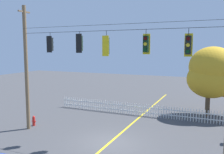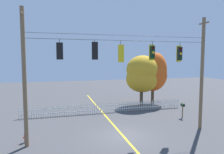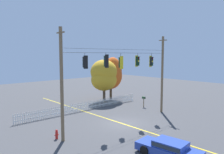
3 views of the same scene
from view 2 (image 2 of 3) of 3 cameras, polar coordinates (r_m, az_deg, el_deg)
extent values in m
plane|color=#424244|center=(16.09, 3.15, -16.05)|extent=(80.00, 80.00, 0.00)
cube|color=gold|center=(16.09, 3.15, -16.04)|extent=(0.16, 36.00, 0.01)
cylinder|color=brown|center=(14.41, -23.08, -0.33)|extent=(0.27, 0.27, 9.08)
cylinder|color=brown|center=(18.35, 23.62, 0.73)|extent=(0.27, 0.27, 9.08)
cube|color=brown|center=(14.63, -23.66, 15.83)|extent=(0.10, 1.10, 0.10)
cube|color=brown|center=(18.52, 24.08, 13.45)|extent=(0.10, 1.10, 0.10)
cylinder|color=black|center=(15.06, 3.29, 10.05)|extent=(13.28, 0.02, 0.02)
cylinder|color=black|center=(14.86, 3.61, 11.41)|extent=(13.28, 0.02, 0.02)
cylinder|color=black|center=(14.27, -14.34, 9.48)|extent=(0.03, 0.03, 0.35)
cube|color=black|center=(14.11, -14.27, 6.99)|extent=(0.43, 0.02, 1.12)
cube|color=black|center=(14.24, -14.28, 6.97)|extent=(0.30, 0.24, 0.90)
cylinder|color=#410706|center=(14.38, -14.32, 8.15)|extent=(0.20, 0.03, 0.20)
cube|color=black|center=(14.44, -14.33, 8.60)|extent=(0.22, 0.12, 0.06)
cylinder|color=yellow|center=(14.37, -14.29, 6.95)|extent=(0.20, 0.03, 0.20)
cube|color=black|center=(14.42, -14.31, 7.40)|extent=(0.22, 0.12, 0.06)
cylinder|color=#073513|center=(14.36, -14.27, 5.75)|extent=(0.20, 0.03, 0.20)
cube|color=black|center=(14.41, -14.28, 6.20)|extent=(0.22, 0.12, 0.06)
cylinder|color=black|center=(14.51, -4.87, 9.70)|extent=(0.03, 0.03, 0.27)
cube|color=black|center=(14.35, -4.76, 7.25)|extent=(0.43, 0.02, 1.23)
cube|color=#1E3323|center=(14.48, -4.85, 7.23)|extent=(0.30, 0.24, 0.99)
cylinder|color=#410706|center=(14.63, -4.96, 8.50)|extent=(0.20, 0.03, 0.20)
cube|color=#1E3323|center=(14.68, -5.00, 8.94)|extent=(0.22, 0.12, 0.06)
cylinder|color=yellow|center=(14.61, -4.95, 7.21)|extent=(0.20, 0.03, 0.20)
cube|color=#1E3323|center=(14.66, -4.99, 7.65)|extent=(0.22, 0.12, 0.06)
cylinder|color=#073513|center=(14.60, -4.94, 5.92)|extent=(0.20, 0.03, 0.20)
cube|color=#1E3323|center=(14.65, -4.98, 6.36)|extent=(0.22, 0.12, 0.06)
cylinder|color=black|center=(14.97, 2.39, 9.27)|extent=(0.03, 0.03, 0.43)
cube|color=yellow|center=(14.81, 2.54, 6.52)|extent=(0.43, 0.02, 1.26)
cube|color=black|center=(14.93, 2.38, 6.51)|extent=(0.30, 0.24, 1.01)
cylinder|color=#410706|center=(15.08, 2.23, 7.78)|extent=(0.20, 0.03, 0.20)
cube|color=black|center=(15.12, 2.18, 8.21)|extent=(0.22, 0.12, 0.06)
cylinder|color=yellow|center=(15.06, 2.22, 6.50)|extent=(0.20, 0.03, 0.20)
cube|color=black|center=(15.11, 2.17, 6.93)|extent=(0.22, 0.12, 0.06)
cylinder|color=#073513|center=(15.06, 2.22, 5.22)|extent=(0.20, 0.03, 0.20)
cube|color=black|center=(15.10, 2.17, 5.65)|extent=(0.22, 0.12, 0.06)
cylinder|color=black|center=(15.92, 11.17, 9.05)|extent=(0.03, 0.03, 0.36)
cube|color=yellow|center=(16.00, 10.92, 6.67)|extent=(0.43, 0.02, 1.18)
cube|color=black|center=(15.88, 11.13, 6.68)|extent=(0.30, 0.24, 0.95)
cylinder|color=#410706|center=(15.78, 11.37, 7.84)|extent=(0.20, 0.03, 0.20)
cube|color=black|center=(15.74, 11.45, 8.27)|extent=(0.22, 0.12, 0.06)
cylinder|color=yellow|center=(15.76, 11.35, 6.69)|extent=(0.20, 0.03, 0.20)
cube|color=black|center=(15.73, 11.43, 7.11)|extent=(0.22, 0.12, 0.06)
cylinder|color=#073513|center=(15.76, 11.33, 5.53)|extent=(0.20, 0.03, 0.20)
cube|color=black|center=(15.72, 11.41, 5.95)|extent=(0.22, 0.12, 0.06)
cylinder|color=black|center=(17.09, 18.32, 8.53)|extent=(0.03, 0.03, 0.41)
cube|color=yellow|center=(17.16, 18.01, 6.15)|extent=(0.43, 0.02, 1.25)
cube|color=black|center=(17.06, 18.25, 6.15)|extent=(0.30, 0.24, 1.01)
cylinder|color=#410706|center=(16.95, 18.54, 7.29)|extent=(0.20, 0.03, 0.20)
cube|color=black|center=(16.92, 18.63, 7.69)|extent=(0.22, 0.12, 0.06)
cylinder|color=yellow|center=(16.94, 18.50, 6.16)|extent=(0.20, 0.03, 0.20)
cube|color=black|center=(16.91, 18.60, 6.55)|extent=(0.22, 0.12, 0.06)
cylinder|color=#073513|center=(16.94, 18.47, 5.02)|extent=(0.20, 0.03, 0.20)
cube|color=black|center=(16.90, 18.57, 5.41)|extent=(0.22, 0.12, 0.06)
cube|color=silver|center=(22.06, -24.35, -9.17)|extent=(0.06, 0.04, 1.07)
cube|color=silver|center=(22.03, -23.76, -9.17)|extent=(0.06, 0.04, 1.07)
cube|color=silver|center=(21.99, -23.18, -9.17)|extent=(0.06, 0.04, 1.07)
cube|color=silver|center=(21.96, -22.60, -9.17)|extent=(0.06, 0.04, 1.07)
cube|color=silver|center=(21.94, -22.01, -9.17)|extent=(0.06, 0.04, 1.07)
cube|color=silver|center=(21.91, -21.42, -9.17)|extent=(0.06, 0.04, 1.07)
cube|color=silver|center=(21.89, -20.83, -9.16)|extent=(0.06, 0.04, 1.07)
cube|color=silver|center=(21.87, -20.24, -9.16)|extent=(0.06, 0.04, 1.07)
cube|color=silver|center=(21.85, -19.65, -9.15)|extent=(0.06, 0.04, 1.07)
cube|color=silver|center=(21.83, -19.05, -9.14)|extent=(0.06, 0.04, 1.07)
cube|color=silver|center=(21.82, -18.46, -9.14)|extent=(0.06, 0.04, 1.07)
cube|color=silver|center=(21.80, -17.86, -9.13)|extent=(0.06, 0.04, 1.07)
cube|color=silver|center=(21.80, -17.27, -9.12)|extent=(0.06, 0.04, 1.07)
cube|color=silver|center=(21.79, -16.67, -9.11)|extent=(0.06, 0.04, 1.07)
cube|color=silver|center=(21.78, -16.08, -9.09)|extent=(0.06, 0.04, 1.07)
cube|color=silver|center=(21.78, -15.48, -9.08)|extent=(0.06, 0.04, 1.07)
cube|color=silver|center=(21.78, -14.88, -9.07)|extent=(0.06, 0.04, 1.07)
cube|color=silver|center=(21.78, -14.29, -9.05)|extent=(0.06, 0.04, 1.07)
cube|color=silver|center=(21.79, -13.69, -9.04)|extent=(0.06, 0.04, 1.07)
cube|color=silver|center=(21.79, -13.10, -9.02)|extent=(0.06, 0.04, 1.07)
cube|color=silver|center=(21.80, -12.50, -9.00)|extent=(0.06, 0.04, 1.07)
cube|color=silver|center=(21.81, -11.91, -8.98)|extent=(0.06, 0.04, 1.07)
cube|color=silver|center=(21.82, -11.31, -8.97)|extent=(0.06, 0.04, 1.07)
cube|color=silver|center=(21.84, -10.72, -8.94)|extent=(0.06, 0.04, 1.07)
cube|color=silver|center=(21.86, -10.13, -8.92)|extent=(0.06, 0.04, 1.07)
cube|color=silver|center=(21.88, -9.54, -8.90)|extent=(0.06, 0.04, 1.07)
cube|color=silver|center=(21.90, -8.95, -8.88)|extent=(0.06, 0.04, 1.07)
cube|color=silver|center=(21.93, -8.36, -8.85)|extent=(0.06, 0.04, 1.07)
cube|color=silver|center=(21.95, -7.77, -8.83)|extent=(0.06, 0.04, 1.07)
cube|color=silver|center=(21.98, -7.19, -8.80)|extent=(0.06, 0.04, 1.07)
cube|color=silver|center=(22.01, -6.60, -8.78)|extent=(0.06, 0.04, 1.07)
cube|color=silver|center=(22.05, -6.02, -8.75)|extent=(0.06, 0.04, 1.07)
cube|color=silver|center=(22.08, -5.44, -8.72)|extent=(0.06, 0.04, 1.07)
cube|color=silver|center=(22.12, -4.86, -8.69)|extent=(0.06, 0.04, 1.07)
cube|color=silver|center=(22.16, -4.29, -8.66)|extent=(0.06, 0.04, 1.07)
cube|color=silver|center=(22.20, -3.72, -8.63)|extent=(0.06, 0.04, 1.07)
cube|color=silver|center=(22.25, -3.14, -8.60)|extent=(0.06, 0.04, 1.07)
cube|color=silver|center=(22.29, -2.58, -8.57)|extent=(0.06, 0.04, 1.07)
cube|color=silver|center=(22.34, -2.01, -8.54)|extent=(0.06, 0.04, 1.07)
cube|color=silver|center=(22.39, -1.45, -8.50)|extent=(0.06, 0.04, 1.07)
cube|color=silver|center=(22.45, -0.89, -8.47)|extent=(0.06, 0.04, 1.07)
cube|color=silver|center=(22.50, -0.33, -8.44)|extent=(0.06, 0.04, 1.07)
cube|color=silver|center=(22.56, 0.23, -8.40)|extent=(0.06, 0.04, 1.07)
cube|color=silver|center=(22.62, 0.78, -8.37)|extent=(0.06, 0.04, 1.07)
cube|color=silver|center=(22.68, 1.33, -8.33)|extent=(0.06, 0.04, 1.07)
cube|color=silver|center=(22.74, 1.87, -8.29)|extent=(0.06, 0.04, 1.07)
cube|color=silver|center=(22.81, 2.42, -8.25)|extent=(0.06, 0.04, 1.07)
cube|color=silver|center=(22.88, 2.96, -8.22)|extent=(0.06, 0.04, 1.07)
cube|color=silver|center=(22.95, 3.49, -8.18)|extent=(0.06, 0.04, 1.07)
cube|color=silver|center=(23.02, 4.03, -8.14)|extent=(0.06, 0.04, 1.07)
cube|color=silver|center=(23.09, 4.56, -8.10)|extent=(0.06, 0.04, 1.07)
cube|color=silver|center=(23.17, 5.08, -8.06)|extent=(0.06, 0.04, 1.07)
cube|color=silver|center=(23.24, 5.60, -8.02)|extent=(0.06, 0.04, 1.07)
cube|color=silver|center=(23.32, 6.12, -7.98)|extent=(0.06, 0.04, 1.07)
cube|color=silver|center=(23.40, 6.64, -7.94)|extent=(0.06, 0.04, 1.07)
cube|color=silver|center=(23.49, 7.15, -7.90)|extent=(0.06, 0.04, 1.07)
cube|color=silver|center=(23.57, 7.66, -7.86)|extent=(0.06, 0.04, 1.07)
cube|color=silver|center=(23.66, 8.16, -7.82)|extent=(0.06, 0.04, 1.07)
cube|color=silver|center=(23.75, 8.66, -7.77)|extent=(0.06, 0.04, 1.07)
cube|color=silver|center=(23.84, 9.16, -7.73)|extent=(0.06, 0.04, 1.07)
cube|color=silver|center=(23.93, 9.65, -7.69)|extent=(0.06, 0.04, 1.07)
cube|color=silver|center=(24.02, 10.14, -7.65)|extent=(0.06, 0.04, 1.07)
cube|color=silver|center=(24.12, 10.62, -7.60)|extent=(0.06, 0.04, 1.07)
cube|color=silver|center=(24.21, 11.10, -7.56)|extent=(0.06, 0.04, 1.07)
cube|color=silver|center=(24.31, 11.58, -7.52)|extent=(0.06, 0.04, 1.07)
cube|color=silver|center=(24.41, 12.05, -7.47)|extent=(0.06, 0.04, 1.07)
cube|color=silver|center=(24.52, 12.52, -7.43)|extent=(0.06, 0.04, 1.07)
cube|color=silver|center=(24.62, 12.99, -7.39)|extent=(0.06, 0.04, 1.07)
cube|color=silver|center=(24.72, 13.45, -7.34)|extent=(0.06, 0.04, 1.07)
cube|color=silver|center=(24.83, 13.90, -7.30)|extent=(0.06, 0.04, 1.07)
cube|color=silver|center=(24.94, 14.35, -7.25)|extent=(0.06, 0.04, 1.07)
cube|color=silver|center=(25.05, 14.80, -7.21)|extent=(0.06, 0.04, 1.07)
cube|color=silver|center=(25.16, 15.25, -7.17)|extent=(0.06, 0.04, 1.07)
cube|color=silver|center=(25.27, 15.69, -7.12)|extent=(0.06, 0.04, 1.07)
cube|color=silver|center=(25.39, 16.12, -7.08)|extent=(0.06, 0.04, 1.07)
cube|color=silver|center=(25.50, 16.56, -7.03)|extent=(0.06, 0.04, 1.07)
cube|color=silver|center=(25.62, 16.99, -6.99)|extent=(0.06, 0.04, 1.07)
cube|color=silver|center=(25.74, 17.41, -6.94)|extent=(0.06, 0.04, 1.07)
cube|color=silver|center=(25.86, 17.83, -6.90)|extent=(0.06, 0.04, 1.07)
cube|color=silver|center=(22.47, -1.46, -9.02)|extent=(17.46, 0.03, 0.08)
cube|color=silver|center=(22.37, -1.47, -7.90)|extent=(17.46, 0.03, 0.08)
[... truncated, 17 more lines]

